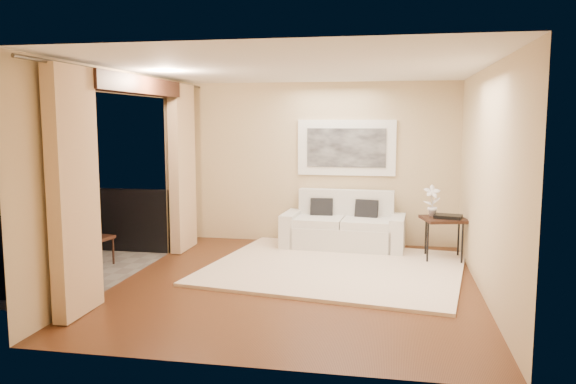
% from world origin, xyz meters
% --- Properties ---
extents(floor, '(5.00, 5.00, 0.00)m').
position_xyz_m(floor, '(0.00, 0.00, 0.00)').
color(floor, '#5A311A').
rests_on(floor, ground).
extents(room_shell, '(5.00, 6.40, 5.00)m').
position_xyz_m(room_shell, '(-2.13, 0.00, 2.52)').
color(room_shell, white).
rests_on(room_shell, ground).
extents(balcony, '(1.81, 2.60, 1.17)m').
position_xyz_m(balcony, '(-3.31, 0.00, 0.18)').
color(balcony, '#605B56').
rests_on(balcony, ground).
extents(curtains, '(0.16, 4.80, 2.64)m').
position_xyz_m(curtains, '(-2.11, 0.00, 1.34)').
color(curtains, '#D8B284').
rests_on(curtains, ground).
extents(artwork, '(1.62, 0.07, 0.92)m').
position_xyz_m(artwork, '(0.41, 2.46, 1.62)').
color(artwork, white).
rests_on(artwork, room_shell).
extents(rug, '(3.82, 3.45, 0.04)m').
position_xyz_m(rug, '(0.41, 0.78, 0.02)').
color(rug, '#F6E0C6').
rests_on(rug, floor).
extents(sofa, '(1.98, 0.94, 0.93)m').
position_xyz_m(sofa, '(0.41, 2.09, 0.33)').
color(sofa, silver).
rests_on(sofa, floor).
extents(side_table, '(0.73, 0.73, 0.65)m').
position_xyz_m(side_table, '(1.93, 1.52, 0.60)').
color(side_table, black).
rests_on(side_table, floor).
extents(tray, '(0.44, 0.36, 0.05)m').
position_xyz_m(tray, '(1.98, 1.49, 0.68)').
color(tray, black).
rests_on(tray, side_table).
extents(orchid, '(0.26, 0.19, 0.47)m').
position_xyz_m(orchid, '(1.76, 1.63, 0.89)').
color(orchid, white).
rests_on(orchid, side_table).
extents(bistro_table, '(0.68, 0.68, 0.71)m').
position_xyz_m(bistro_table, '(-3.53, 0.31, 0.63)').
color(bistro_table, black).
rests_on(bistro_table, balcony).
extents(balcony_chair_far, '(0.44, 0.44, 0.87)m').
position_xyz_m(balcony_chair_far, '(-2.98, 0.27, 0.50)').
color(balcony_chair_far, black).
rests_on(balcony_chair_far, balcony).
extents(balcony_chair_near, '(0.50, 0.50, 0.97)m').
position_xyz_m(balcony_chair_near, '(-3.63, -0.42, 0.56)').
color(balcony_chair_near, black).
rests_on(balcony_chair_near, balcony).
extents(ice_bucket, '(0.18, 0.18, 0.20)m').
position_xyz_m(ice_bucket, '(-3.67, 0.45, 0.81)').
color(ice_bucket, white).
rests_on(ice_bucket, bistro_table).
extents(candle, '(0.06, 0.06, 0.07)m').
position_xyz_m(candle, '(-3.44, 0.41, 0.74)').
color(candle, red).
rests_on(candle, bistro_table).
extents(vase, '(0.04, 0.04, 0.18)m').
position_xyz_m(vase, '(-3.56, 0.09, 0.80)').
color(vase, silver).
rests_on(vase, bistro_table).
extents(glass_a, '(0.06, 0.06, 0.12)m').
position_xyz_m(glass_a, '(-3.41, 0.20, 0.77)').
color(glass_a, white).
rests_on(glass_a, bistro_table).
extents(glass_b, '(0.06, 0.06, 0.12)m').
position_xyz_m(glass_b, '(-3.40, 0.34, 0.77)').
color(glass_b, silver).
rests_on(glass_b, bistro_table).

